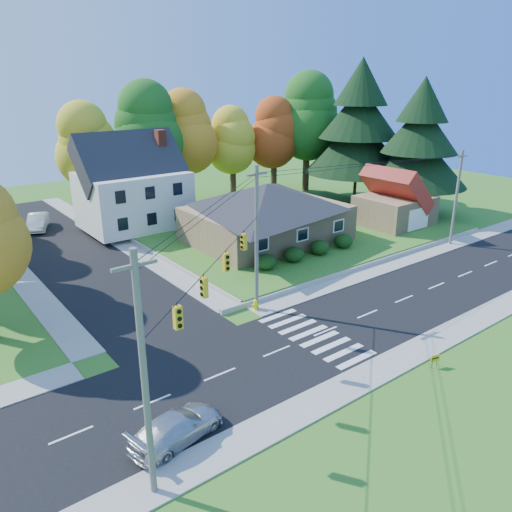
{
  "coord_description": "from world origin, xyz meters",
  "views": [
    {
      "loc": [
        -20.56,
        -19.61,
        15.16
      ],
      "look_at": [
        0.59,
        8.0,
        2.67
      ],
      "focal_mm": 35.0,
      "sensor_mm": 36.0,
      "label": 1
    }
  ],
  "objects_px": {
    "silver_sedan": "(177,427)",
    "fire_hydrant": "(255,305)",
    "white_car": "(38,222)",
    "ranch_house": "(267,211)"
  },
  "relations": [
    {
      "from": "ranch_house",
      "to": "silver_sedan",
      "type": "bearing_deg",
      "value": -136.72
    },
    {
      "from": "silver_sedan",
      "to": "fire_hydrant",
      "type": "relative_size",
      "value": 5.36
    },
    {
      "from": "silver_sedan",
      "to": "fire_hydrant",
      "type": "xyz_separation_m",
      "value": [
        10.62,
        8.21,
        -0.27
      ]
    },
    {
      "from": "silver_sedan",
      "to": "white_car",
      "type": "distance_m",
      "value": 37.82
    },
    {
      "from": "fire_hydrant",
      "to": "white_car",
      "type": "bearing_deg",
      "value": 102.27
    },
    {
      "from": "ranch_house",
      "to": "silver_sedan",
      "type": "height_order",
      "value": "ranch_house"
    },
    {
      "from": "white_car",
      "to": "fire_hydrant",
      "type": "distance_m",
      "value": 30.06
    },
    {
      "from": "ranch_house",
      "to": "white_car",
      "type": "distance_m",
      "value": 24.59
    },
    {
      "from": "ranch_house",
      "to": "fire_hydrant",
      "type": "relative_size",
      "value": 17.2
    },
    {
      "from": "white_car",
      "to": "fire_hydrant",
      "type": "height_order",
      "value": "white_car"
    }
  ]
}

